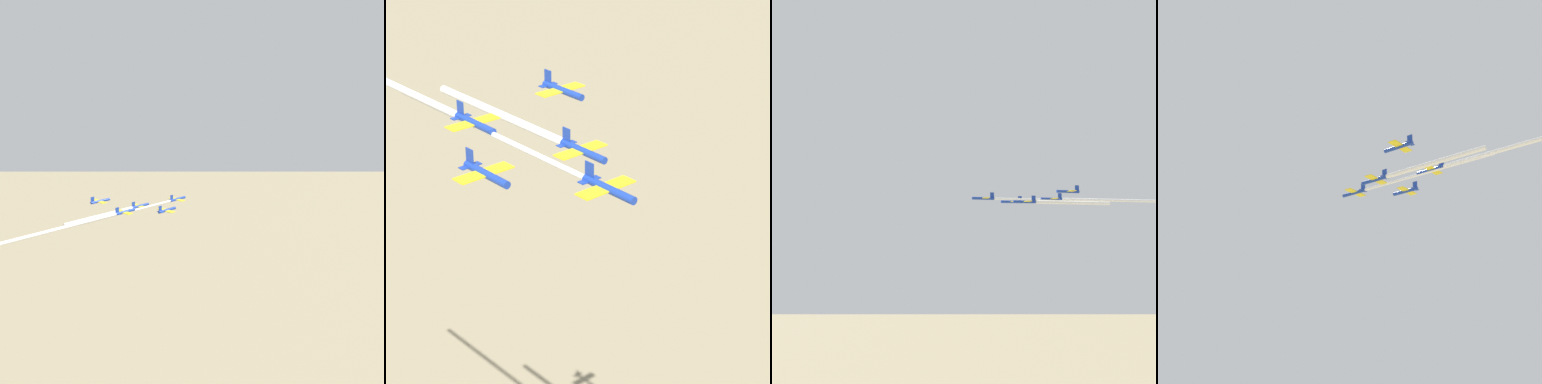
% 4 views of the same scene
% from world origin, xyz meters
% --- Properties ---
extents(jet_0, '(8.21, 8.10, 3.07)m').
position_xyz_m(jet_0, '(-6.42, 7.79, 139.01)').
color(jet_0, '#19389E').
extents(jet_1, '(8.21, 8.10, 3.07)m').
position_xyz_m(jet_1, '(-0.76, -8.19, 137.16)').
color(jet_1, '#19389E').
extents(jet_2, '(8.21, 8.10, 3.07)m').
position_xyz_m(jet_2, '(10.29, 4.97, 138.66)').
color(jet_2, '#19389E').
extents(jet_3, '(8.21, 8.10, 3.07)m').
position_xyz_m(jet_3, '(4.90, -24.16, 140.60)').
color(jet_3, '#19389E').
extents(jet_4, '(8.21, 8.10, 3.07)m').
position_xyz_m(jet_4, '(15.95, -11.00, 139.39)').
color(jet_4, '#19389E').
extents(smoke_trail_0, '(35.00, 29.58, 0.80)m').
position_xyz_m(smoke_trail_0, '(14.04, -9.40, 138.96)').
color(smoke_trail_0, white).
extents(smoke_trail_1, '(25.11, 21.39, 1.32)m').
position_xyz_m(smoke_trail_1, '(14.59, -21.08, 137.12)').
color(smoke_trail_1, white).
extents(smoke_trail_4, '(39.94, 33.81, 1.17)m').
position_xyz_m(smoke_trail_4, '(38.76, -30.16, 139.34)').
color(smoke_trail_4, white).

